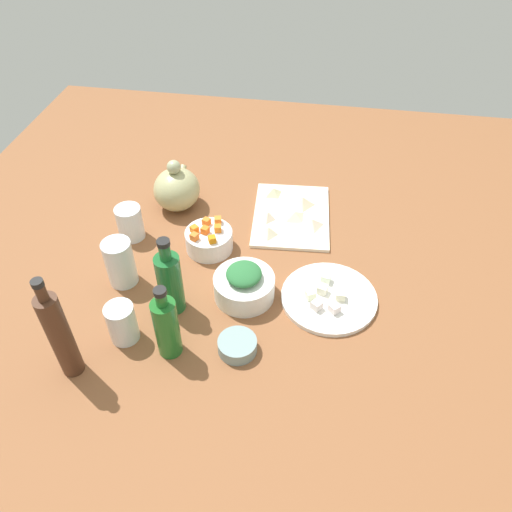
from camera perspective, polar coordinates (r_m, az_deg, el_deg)
The scene contains 33 objects.
tabletop at distance 130.53cm, azimuth 0.00°, elevation -2.07°, with size 190.00×190.00×3.00cm, color brown.
cutting_board at distance 145.74cm, azimuth 4.05°, elevation 4.61°, with size 28.85×21.57×1.00cm, color white.
plate_tofu at distance 123.35cm, azimuth 8.30°, elevation -4.72°, with size 23.33×23.33×1.20cm, color white.
bowl_greens at distance 121.24cm, azimuth -1.35°, elevation -3.52°, with size 14.81×14.81×6.04cm, color white.
bowl_carrots at distance 134.22cm, azimuth -5.36°, elevation 1.80°, with size 12.58×12.58×5.69cm, color white.
bowl_small_side at distance 111.95cm, azimuth -2.30°, elevation -10.13°, with size 8.70×8.70×3.17cm, color gray.
teapot at distance 147.93cm, azimuth -9.02°, elevation 7.59°, with size 15.81×13.29×15.63cm.
bottle_0 at distance 108.30cm, azimuth -10.15°, elevation -7.89°, with size 5.35×5.35×19.56cm.
bottle_1 at distance 108.11cm, azimuth -21.47°, elevation -8.34°, with size 4.59×4.59×27.25cm.
bottle_2 at distance 116.28cm, azimuth -9.78°, elevation -2.89°, with size 5.84×5.84×21.19cm.
drinking_glass_0 at distance 140.41cm, azimuth -14.16°, elevation 3.70°, with size 7.02×7.02×9.59cm, color white.
drinking_glass_1 at distance 126.87cm, azimuth -15.23°, elevation -0.74°, with size 7.14×7.14×12.54cm, color white.
drinking_glass_2 at distance 115.34cm, azimuth -15.01°, elevation -7.37°, with size 6.51×6.51×9.79cm, color white.
carrot_cube_0 at distance 134.33cm, azimuth -5.67°, elevation 3.91°, with size 1.80×1.80×1.80cm, color orange.
carrot_cube_1 at distance 132.30cm, azimuth -7.04°, elevation 3.06°, with size 1.80×1.80×1.80cm, color orange.
carrot_cube_2 at distance 128.73cm, azimuth -5.02°, elevation 1.90°, with size 1.80×1.80×1.80cm, color orange.
carrot_cube_3 at distance 131.94cm, azimuth -4.38°, elevation 3.16°, with size 1.80×1.80×1.80cm, color orange.
carrot_cube_4 at distance 131.67cm, azimuth -5.82°, elevation 2.95°, with size 1.80×1.80×1.80cm, color orange.
carrot_cube_5 at distance 134.52cm, azimuth -4.37°, elevation 4.08°, with size 1.80×1.80×1.80cm, color orange.
carrot_cube_6 at distance 130.02cm, azimuth -7.04°, elevation 2.20°, with size 1.80×1.80×1.80cm, color orange.
chopped_greens_mound at distance 118.01cm, azimuth -1.39°, elevation -2.04°, with size 8.93×8.53×2.90cm, color #2C6E39.
tofu_cube_0 at distance 119.07cm, azimuth 6.93°, elevation -5.59°, with size 2.20×2.20×2.20cm, color silver.
tofu_cube_1 at distance 125.44cm, azimuth 7.98°, elevation -2.50°, with size 2.20×2.20×2.20cm, color white.
tofu_cube_2 at distance 121.93cm, azimuth 9.60°, elevation -4.47°, with size 2.20×2.20×2.20cm, color #F0EFCB.
tofu_cube_3 at distance 121.18cm, azimuth 6.20°, elevation -4.38°, with size 2.20×2.20×2.20cm, color #E9F2CB.
tofu_cube_4 at distance 119.04cm, azimuth 8.94°, elevation -5.90°, with size 2.20×2.20×2.20cm, color white.
tofu_cube_5 at distance 122.69cm, azimuth 7.59°, elevation -3.78°, with size 2.20×2.20×2.20cm, color white.
dumpling_0 at distance 143.59cm, azimuth 4.45°, elevation 4.71°, with size 5.05×4.78×2.18cm, color beige.
dumpling_1 at distance 152.04cm, azimuth 2.02°, elevation 7.36°, with size 4.30×3.69×2.34cm, color beige.
dumpling_2 at distance 148.56cm, azimuth 5.30°, elevation 6.27°, with size 5.66×5.56×2.65cm, color beige.
dumpling_3 at distance 137.71cm, azimuth 1.43°, elevation 2.88°, with size 4.56×4.08×2.22cm, color beige.
dumpling_4 at distance 142.79cm, azimuth 1.37°, elevation 4.62°, with size 4.02×3.43×2.30cm, color beige.
dumpling_5 at distance 141.36cm, azimuth 6.37°, elevation 3.83°, with size 5.30×5.17×2.21cm, color beige.
Camera 1 is at (-90.34, -14.78, 94.55)cm, focal length 35.11 mm.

